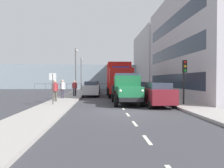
{
  "coord_description": "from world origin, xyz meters",
  "views": [
    {
      "loc": [
        1.5,
        12.79,
        1.95
      ],
      "look_at": [
        0.18,
        -12.02,
        1.42
      ],
      "focal_mm": 34.24,
      "sensor_mm": 36.0,
      "label": 1
    }
  ],
  "objects_px": {
    "car_teal_kerbside_2": "(134,88)",
    "pedestrian_near_railing": "(62,87)",
    "car_black_oppositeside_1": "(93,87)",
    "car_silver_oppositeside_0": "(91,89)",
    "pedestrian_strolling": "(55,89)",
    "lamp_post_promenade": "(76,67)",
    "pedestrian_couple_b": "(75,87)",
    "street_sign": "(53,83)",
    "lamp_post_far": "(81,70)",
    "car_white_kerbside_3": "(128,87)",
    "traffic_light_near": "(184,72)",
    "car_maroon_kerbside_near": "(157,94)",
    "car_grey_kerbside_1": "(143,90)",
    "lorry_cargo_red": "(119,78)",
    "truck_vintage_green": "(127,89)",
    "car_red_oppositeside_2": "(94,86)"
  },
  "relations": [
    {
      "from": "car_white_kerbside_3",
      "to": "pedestrian_couple_b",
      "type": "xyz_separation_m",
      "value": [
        6.92,
        8.16,
        0.25
      ]
    },
    {
      "from": "car_teal_kerbside_2",
      "to": "pedestrian_near_railing",
      "type": "relative_size",
      "value": 2.14
    },
    {
      "from": "car_black_oppositeside_1",
      "to": "traffic_light_near",
      "type": "height_order",
      "value": "traffic_light_near"
    },
    {
      "from": "lorry_cargo_red",
      "to": "car_red_oppositeside_2",
      "type": "xyz_separation_m",
      "value": [
        3.16,
        -12.1,
        -1.18
      ]
    },
    {
      "from": "car_maroon_kerbside_near",
      "to": "street_sign",
      "type": "bearing_deg",
      "value": -4.07
    },
    {
      "from": "car_silver_oppositeside_0",
      "to": "pedestrian_near_railing",
      "type": "distance_m",
      "value": 4.62
    },
    {
      "from": "traffic_light_near",
      "to": "lamp_post_far",
      "type": "height_order",
      "value": "lamp_post_far"
    },
    {
      "from": "pedestrian_couple_b",
      "to": "lamp_post_far",
      "type": "height_order",
      "value": "lamp_post_far"
    },
    {
      "from": "car_maroon_kerbside_near",
      "to": "car_black_oppositeside_1",
      "type": "xyz_separation_m",
      "value": [
        5.16,
        -14.96,
        0.0
      ]
    },
    {
      "from": "car_grey_kerbside_1",
      "to": "car_silver_oppositeside_0",
      "type": "distance_m",
      "value": 6.52
    },
    {
      "from": "pedestrian_couple_b",
      "to": "lamp_post_far",
      "type": "distance_m",
      "value": 13.07
    },
    {
      "from": "car_grey_kerbside_1",
      "to": "car_red_oppositeside_2",
      "type": "bearing_deg",
      "value": -72.44
    },
    {
      "from": "car_white_kerbside_3",
      "to": "traffic_light_near",
      "type": "xyz_separation_m",
      "value": [
        -1.98,
        16.41,
        1.58
      ]
    },
    {
      "from": "pedestrian_near_railing",
      "to": "pedestrian_couple_b",
      "type": "height_order",
      "value": "pedestrian_near_railing"
    },
    {
      "from": "car_silver_oppositeside_0",
      "to": "car_teal_kerbside_2",
      "type": "bearing_deg",
      "value": -164.6
    },
    {
      "from": "lorry_cargo_red",
      "to": "pedestrian_couple_b",
      "type": "distance_m",
      "value": 5.18
    },
    {
      "from": "car_silver_oppositeside_0",
      "to": "pedestrian_strolling",
      "type": "bearing_deg",
      "value": 68.49
    },
    {
      "from": "car_maroon_kerbside_near",
      "to": "car_red_oppositeside_2",
      "type": "relative_size",
      "value": 0.84
    },
    {
      "from": "pedestrian_strolling",
      "to": "lamp_post_promenade",
      "type": "distance_m",
      "value": 9.26
    },
    {
      "from": "street_sign",
      "to": "lamp_post_promenade",
      "type": "bearing_deg",
      "value": -92.09
    },
    {
      "from": "lorry_cargo_red",
      "to": "car_teal_kerbside_2",
      "type": "distance_m",
      "value": 2.62
    },
    {
      "from": "traffic_light_near",
      "to": "street_sign",
      "type": "distance_m",
      "value": 9.57
    },
    {
      "from": "traffic_light_near",
      "to": "lamp_post_far",
      "type": "distance_m",
      "value": 23.09
    },
    {
      "from": "car_silver_oppositeside_0",
      "to": "lamp_post_far",
      "type": "bearing_deg",
      "value": -79.48
    },
    {
      "from": "car_silver_oppositeside_0",
      "to": "traffic_light_near",
      "type": "bearing_deg",
      "value": 127.35
    },
    {
      "from": "car_white_kerbside_3",
      "to": "car_maroon_kerbside_near",
      "type": "bearing_deg",
      "value": 90.0
    },
    {
      "from": "car_maroon_kerbside_near",
      "to": "car_grey_kerbside_1",
      "type": "xyz_separation_m",
      "value": [
        0.0,
        -5.41,
        0.0
      ]
    },
    {
      "from": "pedestrian_near_railing",
      "to": "lamp_post_far",
      "type": "relative_size",
      "value": 0.32
    },
    {
      "from": "car_red_oppositeside_2",
      "to": "traffic_light_near",
      "type": "xyz_separation_m",
      "value": [
        -7.14,
        21.68,
        1.58
      ]
    },
    {
      "from": "car_teal_kerbside_2",
      "to": "lamp_post_promenade",
      "type": "distance_m",
      "value": 7.66
    },
    {
      "from": "car_red_oppositeside_2",
      "to": "car_white_kerbside_3",
      "type": "bearing_deg",
      "value": 134.45
    },
    {
      "from": "pedestrian_strolling",
      "to": "lamp_post_promenade",
      "type": "xyz_separation_m",
      "value": [
        -0.69,
        -8.92,
        2.37
      ]
    },
    {
      "from": "pedestrian_near_railing",
      "to": "pedestrian_couple_b",
      "type": "distance_m",
      "value": 2.84
    },
    {
      "from": "truck_vintage_green",
      "to": "pedestrian_couple_b",
      "type": "height_order",
      "value": "truck_vintage_green"
    },
    {
      "from": "car_silver_oppositeside_0",
      "to": "car_red_oppositeside_2",
      "type": "xyz_separation_m",
      "value": [
        0.0,
        -12.32,
        0.0
      ]
    },
    {
      "from": "car_black_oppositeside_1",
      "to": "car_silver_oppositeside_0",
      "type": "bearing_deg",
      "value": 90.0
    },
    {
      "from": "pedestrian_near_railing",
      "to": "lamp_post_promenade",
      "type": "relative_size",
      "value": 0.32
    },
    {
      "from": "lamp_post_promenade",
      "to": "street_sign",
      "type": "height_order",
      "value": "lamp_post_promenade"
    },
    {
      "from": "car_silver_oppositeside_0",
      "to": "lamp_post_promenade",
      "type": "height_order",
      "value": "lamp_post_promenade"
    },
    {
      "from": "pedestrian_couple_b",
      "to": "lamp_post_far",
      "type": "bearing_deg",
      "value": -88.12
    },
    {
      "from": "traffic_light_near",
      "to": "lamp_post_promenade",
      "type": "relative_size",
      "value": 0.57
    },
    {
      "from": "pedestrian_couple_b",
      "to": "street_sign",
      "type": "distance_m",
      "value": 7.81
    },
    {
      "from": "car_maroon_kerbside_near",
      "to": "lamp_post_promenade",
      "type": "distance_m",
      "value": 13.83
    },
    {
      "from": "car_teal_kerbside_2",
      "to": "car_black_oppositeside_1",
      "type": "bearing_deg",
      "value": -38.77
    },
    {
      "from": "car_white_kerbside_3",
      "to": "lamp_post_far",
      "type": "distance_m",
      "value": 9.1
    },
    {
      "from": "pedestrian_strolling",
      "to": "pedestrian_couple_b",
      "type": "relative_size",
      "value": 1.04
    },
    {
      "from": "car_teal_kerbside_2",
      "to": "lamp_post_promenade",
      "type": "relative_size",
      "value": 0.68
    },
    {
      "from": "lamp_post_far",
      "to": "truck_vintage_green",
      "type": "bearing_deg",
      "value": 105.01
    },
    {
      "from": "lorry_cargo_red",
      "to": "car_white_kerbside_3",
      "type": "xyz_separation_m",
      "value": [
        -2.0,
        -6.84,
        -1.18
      ]
    },
    {
      "from": "car_grey_kerbside_1",
      "to": "traffic_light_near",
      "type": "relative_size",
      "value": 1.2
    }
  ]
}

